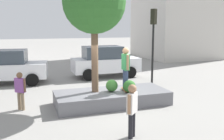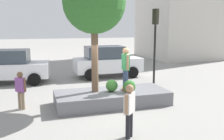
{
  "view_description": "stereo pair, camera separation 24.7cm",
  "coord_description": "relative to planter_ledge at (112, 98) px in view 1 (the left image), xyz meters",
  "views": [
    {
      "loc": [
        -3.19,
        -9.89,
        3.24
      ],
      "look_at": [
        0.11,
        -0.22,
        1.47
      ],
      "focal_mm": 40.4,
      "sensor_mm": 36.0,
      "label": 1
    },
    {
      "loc": [
        -2.95,
        -9.97,
        3.24
      ],
      "look_at": [
        0.11,
        -0.22,
        1.47
      ],
      "focal_mm": 40.4,
      "sensor_mm": 36.0,
      "label": 2
    }
  ],
  "objects": [
    {
      "name": "ground_plane",
      "position": [
        -0.11,
        0.22,
        -0.28
      ],
      "size": [
        120.0,
        120.0,
        0.0
      ],
      "primitive_type": "plane",
      "color": "gray"
    },
    {
      "name": "planter_ledge",
      "position": [
        0.0,
        0.0,
        0.0
      ],
      "size": [
        4.68,
        1.95,
        0.57
      ],
      "primitive_type": "cube",
      "color": "slate",
      "rests_on": "ground"
    },
    {
      "name": "plaza_tree",
      "position": [
        -0.68,
        0.17,
        3.87
      ],
      "size": [
        2.51,
        2.51,
        4.87
      ],
      "color": "brown",
      "rests_on": "planter_ledge"
    },
    {
      "name": "boxwood_shrub",
      "position": [
        -0.02,
        -0.04,
        0.53
      ],
      "size": [
        0.5,
        0.5,
        0.5
      ],
      "primitive_type": "sphere",
      "color": "#3D7A33",
      "rests_on": "planter_ledge"
    },
    {
      "name": "hedge_clump",
      "position": [
        0.6,
        -0.43,
        0.54
      ],
      "size": [
        0.51,
        0.51,
        0.51
      ],
      "primitive_type": "sphere",
      "color": "#2D6628",
      "rests_on": "planter_ledge"
    },
    {
      "name": "skateboard",
      "position": [
        0.54,
        -0.15,
        0.34
      ],
      "size": [
        0.34,
        0.82,
        0.07
      ],
      "color": "brown",
      "rests_on": "planter_ledge"
    },
    {
      "name": "skateboarder",
      "position": [
        0.54,
        -0.15,
        1.37
      ],
      "size": [
        0.27,
        0.59,
        1.75
      ],
      "color": "navy",
      "rests_on": "skateboard"
    },
    {
      "name": "police_car",
      "position": [
        -4.35,
        5.55,
        0.7
      ],
      "size": [
        4.38,
        2.41,
        1.94
      ],
      "color": "white",
      "rests_on": "ground"
    },
    {
      "name": "sedan_parked",
      "position": [
        1.46,
        5.74,
        0.73
      ],
      "size": [
        4.28,
        2.01,
        1.99
      ],
      "color": "white",
      "rests_on": "ground"
    },
    {
      "name": "traffic_light_corner",
      "position": [
        3.49,
        3.05,
        2.6
      ],
      "size": [
        0.37,
        0.36,
        4.2
      ],
      "color": "black",
      "rests_on": "ground"
    },
    {
      "name": "bystander_watching",
      "position": [
        -3.6,
        0.45,
        0.59
      ],
      "size": [
        0.42,
        0.39,
        1.51
      ],
      "color": "#847056",
      "rests_on": "ground"
    },
    {
      "name": "passerby_with_bag",
      "position": [
        -0.49,
        -3.23,
        0.64
      ],
      "size": [
        0.43,
        0.43,
        1.61
      ],
      "color": "black",
      "rests_on": "ground"
    }
  ]
}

